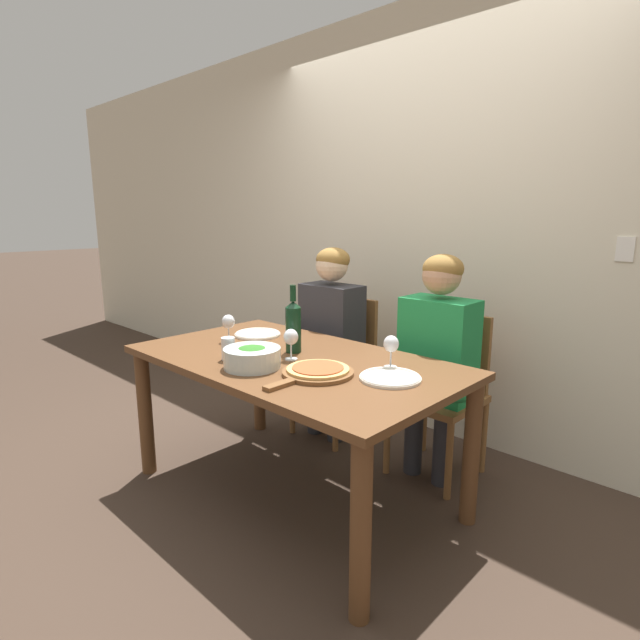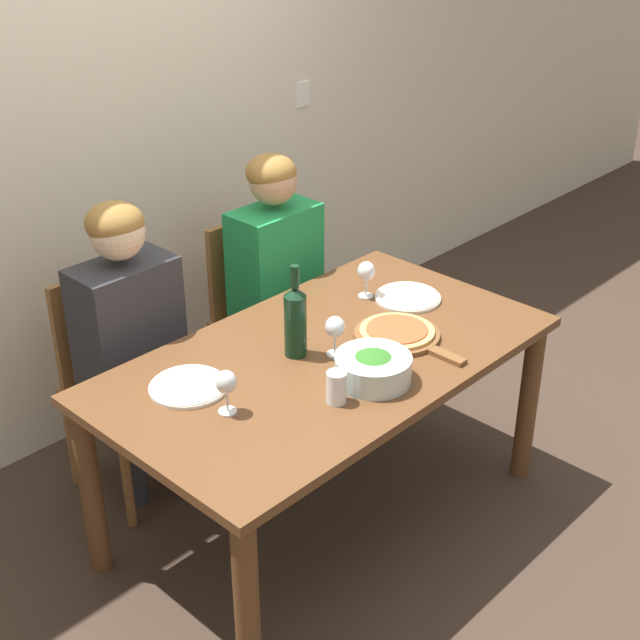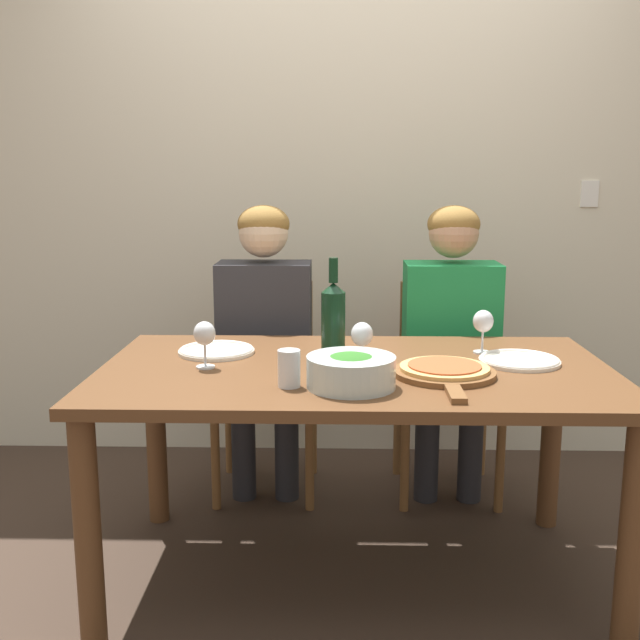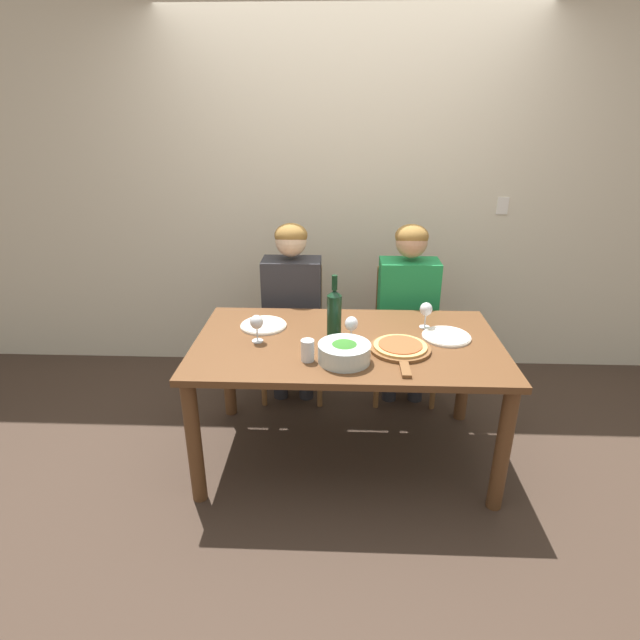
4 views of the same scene
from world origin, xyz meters
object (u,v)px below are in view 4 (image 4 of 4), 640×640
Objects in this scene: water_tumbler at (308,350)px; person_woman at (292,297)px; person_man at (408,299)px; wine_glass_left at (257,323)px; wine_glass_centre at (351,325)px; dinner_plate_left at (264,325)px; dinner_plate_right at (446,336)px; pizza_on_board at (400,348)px; broccoli_bowl at (344,352)px; wine_bottle at (334,312)px; chair_left at (294,326)px; chair_right at (403,328)px; wine_glass_right at (426,310)px.

person_woman is at bearing 100.13° from water_tumbler.
person_man is 1.12m from wine_glass_left.
wine_glass_left is 1.00× the size of wine_glass_centre.
person_man is 4.65× the size of dinner_plate_left.
dinner_plate_right is 2.40× the size of water_tumbler.
pizza_on_board is 4.15× the size of water_tumbler.
broccoli_bowl is 0.99× the size of dinner_plate_right.
broccoli_bowl is 0.63m from dinner_plate_right.
chair_left is at bearing 112.41° from wine_bottle.
wine_glass_left is at bearing 173.51° from pizza_on_board.
wine_glass_centre is at bearing -170.52° from dinner_plate_right.
person_man is 8.07× the size of wine_glass_centre.
chair_left is 0.27m from person_woman.
wine_glass_left is at bearing -175.19° from dinner_plate_right.
person_man is 0.77m from wine_bottle.
pizza_on_board is (-0.27, -0.17, 0.01)m from dinner_plate_right.
dinner_plate_right is at bearing 9.48° from wine_glass_centre.
person_man is at bearing -90.00° from chair_right.
dinner_plate_left is (-0.12, -0.60, 0.26)m from chair_left.
person_woman is (-0.00, -0.11, 0.25)m from chair_left.
dinner_plate_right is at bearing -33.82° from person_woman.
water_tumbler is at bearing -165.28° from pizza_on_board.
wine_glass_centre is at bearing -61.23° from person_woman.
broccoli_bowl is at bearing -41.63° from dinner_plate_left.
chair_left reaches higher than dinner_plate_right.
chair_right is 5.83× the size of wine_glass_right.
wine_glass_right is at bearing -86.29° from chair_right.
pizza_on_board is at bearing -147.46° from dinner_plate_right.
wine_bottle is at bearing 151.39° from pizza_on_board.
person_woman is 0.96m from broccoli_bowl.
pizza_on_board is (0.34, -0.19, -0.12)m from wine_bottle.
chair_left is 0.72× the size of person_woman.
wine_glass_left is 0.35m from water_tumbler.
dinner_plate_left and dinner_plate_right have the same top height.
person_man is 0.48m from wine_glass_right.
wine_glass_right is at bearing 125.40° from dinner_plate_right.
water_tumbler reaches higher than dinner_plate_right.
pizza_on_board is at bearing -6.49° from wine_glass_left.
chair_right is at bearing 41.93° from wine_glass_left.
dinner_plate_right is (0.13, -0.60, 0.01)m from person_man.
broccoli_bowl is at bearing -71.28° from chair_left.
wine_glass_right reaches higher than chair_left.
person_woman reaches higher than pizza_on_board.
wine_glass_right reaches higher than dinner_plate_right.
chair_left reaches higher than pizza_on_board.
dinner_plate_right is (0.61, -0.02, -0.13)m from wine_bottle.
pizza_on_board is at bearing -28.61° from wine_bottle.
dinner_plate_left is at bearing -151.04° from person_man.
wine_glass_left is 1.00× the size of wine_glass_right.
wine_bottle is at bearing -13.51° from dinner_plate_left.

